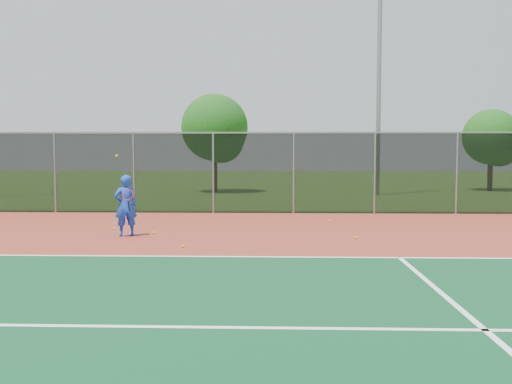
# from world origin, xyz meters

# --- Properties ---
(ground) EXTENTS (120.00, 120.00, 0.00)m
(ground) POSITION_xyz_m (0.00, 0.00, 0.00)
(ground) COLOR #355F1B
(ground) RESTS_ON ground
(court_apron) EXTENTS (30.00, 20.00, 0.02)m
(court_apron) POSITION_xyz_m (0.00, 2.00, 0.01)
(court_apron) COLOR maroon
(court_apron) RESTS_ON ground
(court_lines) EXTENTS (22.10, 13.05, 0.00)m
(court_lines) POSITION_xyz_m (2.00, -1.88, 0.03)
(court_lines) COLOR white
(court_lines) RESTS_ON court_apron
(fence_back) EXTENTS (30.00, 0.06, 3.03)m
(fence_back) POSITION_xyz_m (0.00, 12.00, 1.56)
(fence_back) COLOR black
(fence_back) RESTS_ON court_apron
(tennis_player) EXTENTS (0.72, 0.72, 2.22)m
(tennis_player) POSITION_xyz_m (-4.72, 6.00, 0.85)
(tennis_player) COLOR blue
(tennis_player) RESTS_ON court_apron
(practice_ball_0) EXTENTS (0.07, 0.07, 0.07)m
(practice_ball_0) POSITION_xyz_m (-2.88, 4.20, 0.06)
(practice_ball_0) COLOR #B4D018
(practice_ball_0) RESTS_ON court_apron
(practice_ball_1) EXTENTS (0.07, 0.07, 0.07)m
(practice_ball_1) POSITION_xyz_m (1.44, 5.73, 0.06)
(practice_ball_1) COLOR #B4D018
(practice_ball_1) RESTS_ON court_apron
(practice_ball_2) EXTENTS (0.07, 0.07, 0.07)m
(practice_ball_2) POSITION_xyz_m (-4.06, 6.43, 0.06)
(practice_ball_2) COLOR #B4D018
(practice_ball_2) RESTS_ON court_apron
(practice_ball_3) EXTENTS (0.07, 0.07, 0.07)m
(practice_ball_3) POSITION_xyz_m (-5.40, 7.21, 0.06)
(practice_ball_3) COLOR #B4D018
(practice_ball_3) RESTS_ON court_apron
(practice_ball_5) EXTENTS (0.07, 0.07, 0.07)m
(practice_ball_5) POSITION_xyz_m (1.11, 9.33, 0.06)
(practice_ball_5) COLOR #B4D018
(practice_ball_5) RESTS_ON court_apron
(floodlight_n) EXTENTS (0.90, 0.40, 13.39)m
(floodlight_n) POSITION_xyz_m (4.79, 21.42, 7.48)
(floodlight_n) COLOR gray
(floodlight_n) RESTS_ON ground
(tree_back_left) EXTENTS (3.83, 3.83, 5.63)m
(tree_back_left) POSITION_xyz_m (-4.06, 23.36, 3.53)
(tree_back_left) COLOR #332012
(tree_back_left) RESTS_ON ground
(tree_back_mid) EXTENTS (3.31, 3.31, 4.86)m
(tree_back_mid) POSITION_xyz_m (12.28, 25.24, 3.05)
(tree_back_mid) COLOR #332012
(tree_back_mid) RESTS_ON ground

